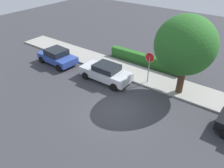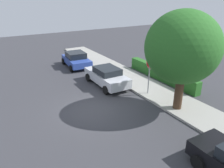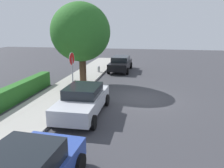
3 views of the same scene
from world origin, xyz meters
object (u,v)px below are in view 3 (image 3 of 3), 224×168
(stop_sign, at_px, (72,66))
(parked_car_silver, at_px, (83,100))
(street_tree_near_corner, at_px, (81,32))
(fire_hydrant, at_px, (99,70))
(parked_car_black, at_px, (121,63))

(stop_sign, relative_size, parked_car_silver, 0.63)
(street_tree_near_corner, relative_size, fire_hydrant, 8.38)
(stop_sign, relative_size, fire_hydrant, 3.84)
(parked_car_silver, bearing_deg, stop_sign, 28.14)
(parked_car_black, relative_size, fire_hydrant, 6.34)
(parked_car_silver, relative_size, parked_car_black, 0.97)
(parked_car_silver, xyz_separation_m, street_tree_near_corner, (5.54, 1.80, 3.13))
(stop_sign, distance_m, parked_car_silver, 3.66)
(parked_car_silver, distance_m, parked_car_black, 11.30)
(parked_car_black, xyz_separation_m, fire_hydrant, (-1.57, 1.85, -0.39))
(parked_car_silver, bearing_deg, street_tree_near_corner, 18.04)
(parked_car_black, distance_m, fire_hydrant, 2.46)
(stop_sign, distance_m, street_tree_near_corner, 3.18)
(parked_car_silver, xyz_separation_m, parked_car_black, (11.29, -0.32, 0.00))
(stop_sign, bearing_deg, street_tree_near_corner, 3.81)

